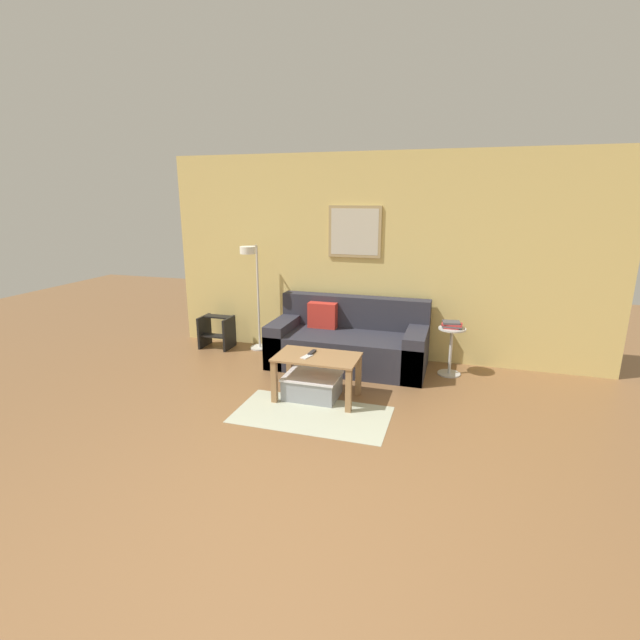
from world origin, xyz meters
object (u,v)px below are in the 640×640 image
remote_control (312,352)px  cell_phone (307,357)px  coffee_table (317,365)px  storage_bin (312,386)px  couch (348,343)px  side_table (451,347)px  floor_lamp (253,282)px  step_stool (217,331)px  book_stack (452,325)px

remote_control → cell_phone: (-0.02, -0.12, -0.01)m
coffee_table → storage_bin: 0.25m
couch → cell_phone: bearing=-98.5°
coffee_table → cell_phone: bearing=-148.3°
storage_bin → remote_control: bearing=109.4°
couch → side_table: (1.21, 0.04, 0.06)m
coffee_table → floor_lamp: bearing=136.6°
side_table → step_stool: 3.11m
coffee_table → book_stack: (1.27, 1.09, 0.24)m
book_stack → step_stool: bearing=178.2°
cell_phone → step_stool: 2.15m
step_stool → remote_control: bearing=-32.8°
floor_lamp → storage_bin: bearing=-44.3°
floor_lamp → book_stack: size_ratio=6.14×
couch → floor_lamp: floor_lamp is taller
storage_bin → floor_lamp: (-1.18, 1.15, 0.83)m
storage_bin → floor_lamp: 1.85m
remote_control → storage_bin: bearing=-66.6°
remote_control → step_stool: (-1.75, 1.13, -0.24)m
coffee_table → cell_phone: 0.15m
coffee_table → floor_lamp: 1.81m
floor_lamp → book_stack: 2.54m
step_stool → coffee_table: bearing=-33.2°
side_table → book_stack: 0.27m
cell_phone → step_stool: size_ratio=0.32×
remote_control → cell_phone: size_ratio=1.07×
side_table → step_stool: (-3.11, 0.10, -0.10)m
couch → cell_phone: size_ratio=13.44×
remote_control → step_stool: remote_control is taller
storage_bin → step_stool: bearing=146.5°
storage_bin → book_stack: size_ratio=2.44×
book_stack → step_stool: size_ratio=0.53×
storage_bin → cell_phone: bearing=-112.3°
cell_phone → remote_control: bearing=97.6°
coffee_table → remote_control: bearing=139.1°
couch → coffee_table: (-0.07, -1.06, 0.08)m
book_stack → cell_phone: bearing=-139.9°
book_stack → step_stool: 3.12m
coffee_table → floor_lamp: (-1.24, 1.18, 0.59)m
book_stack → couch: bearing=-178.2°
couch → coffee_table: 1.06m
cell_phone → step_stool: bearing=160.0°
book_stack → step_stool: (-3.10, 0.10, -0.37)m
step_stool → couch: bearing=-4.1°
book_stack → remote_control: (-1.35, -1.03, -0.13)m
book_stack → remote_control: size_ratio=1.54×
side_table → book_stack: bearing=-178.9°
remote_control → floor_lamp: bearing=140.5°
storage_bin → step_stool: step_stool is taller
coffee_table → side_table: bearing=40.4°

